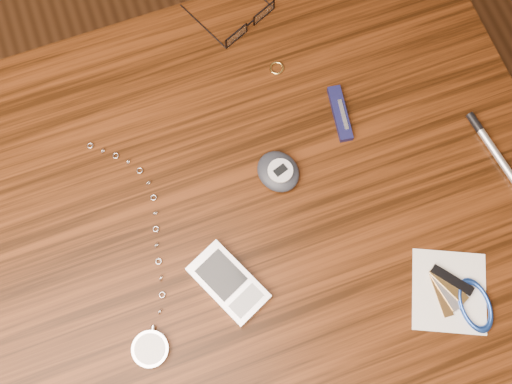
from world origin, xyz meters
TOP-DOWN VIEW (x-y plane):
  - ground at (0.00, 0.00)m, footprint 3.80×3.80m
  - desk at (0.00, 0.00)m, footprint 1.00×0.70m
  - eyeglasses at (0.15, 0.28)m, footprint 0.14×0.14m
  - gold_ring at (0.17, 0.19)m, footprint 0.03×0.03m
  - pocket_watch at (-0.13, -0.13)m, footprint 0.10×0.34m
  - pda_phone at (-0.01, -0.10)m, footprint 0.10×0.12m
  - pedometer at (0.11, 0.03)m, footprint 0.07×0.08m
  - notepad_keys at (0.28, -0.22)m, footprint 0.14×0.14m
  - pocket_knife at (0.23, 0.09)m, footprint 0.03×0.09m
  - silver_pen at (0.42, -0.04)m, footprint 0.03×0.14m

SIDE VIEW (x-z plane):
  - ground at x=0.00m, z-range 0.00..0.00m
  - desk at x=0.00m, z-range 0.27..1.02m
  - gold_ring at x=0.17m, z-range 0.75..0.75m
  - notepad_keys at x=0.28m, z-range 0.75..0.76m
  - pocket_knife at x=0.23m, z-range 0.75..0.76m
  - silver_pen at x=0.42m, z-range 0.75..0.76m
  - pocket_watch at x=-0.13m, z-range 0.75..0.76m
  - pda_phone at x=-0.01m, z-range 0.75..0.77m
  - eyeglasses at x=0.15m, z-range 0.75..0.77m
  - pedometer at x=0.11m, z-range 0.75..0.78m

